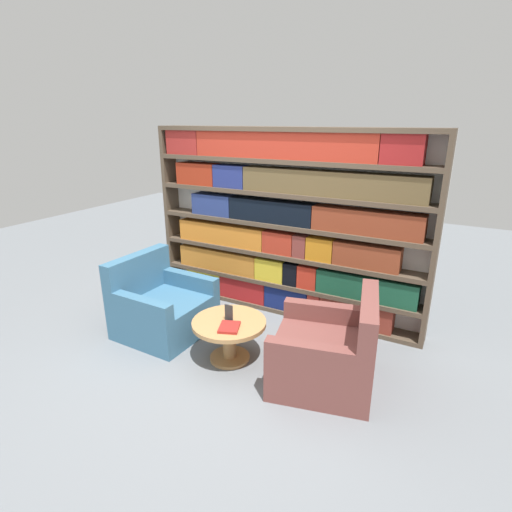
# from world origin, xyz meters

# --- Properties ---
(ground_plane) EXTENTS (14.00, 14.00, 0.00)m
(ground_plane) POSITION_xyz_m (0.00, 0.00, 0.00)
(ground_plane) COLOR slate
(bookshelf) EXTENTS (3.31, 0.30, 2.16)m
(bookshelf) POSITION_xyz_m (0.01, 1.32, 1.08)
(bookshelf) COLOR silver
(bookshelf) RESTS_ON ground_plane
(armchair_left) EXTENTS (0.87, 0.90, 0.85)m
(armchair_left) POSITION_xyz_m (-0.94, 0.20, 0.28)
(armchair_left) COLOR #386684
(armchair_left) RESTS_ON ground_plane
(armchair_right) EXTENTS (1.02, 1.05, 0.85)m
(armchair_right) POSITION_xyz_m (0.95, 0.21, 0.28)
(armchair_right) COLOR brown
(armchair_right) RESTS_ON ground_plane
(coffee_table) EXTENTS (0.71, 0.71, 0.42)m
(coffee_table) POSITION_xyz_m (0.01, 0.08, 0.30)
(coffee_table) COLOR #AD7F4C
(coffee_table) RESTS_ON ground_plane
(table_sign) EXTENTS (0.08, 0.06, 0.17)m
(table_sign) POSITION_xyz_m (0.01, 0.08, 0.49)
(table_sign) COLOR black
(table_sign) RESTS_ON coffee_table
(stray_book) EXTENTS (0.25, 0.27, 0.03)m
(stray_book) POSITION_xyz_m (0.09, -0.04, 0.43)
(stray_book) COLOR maroon
(stray_book) RESTS_ON coffee_table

